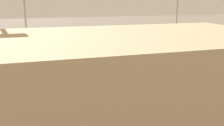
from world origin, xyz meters
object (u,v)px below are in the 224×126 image
(train_on_track_4, at_px, (147,65))
(train_on_track_3, at_px, (145,60))
(light_mast_2, at_px, (24,1))
(train_on_track_1, at_px, (136,52))
(train_on_track_0, at_px, (60,53))

(train_on_track_4, relative_size, train_on_track_3, 1.27)
(train_on_track_4, bearing_deg, light_mast_2, -43.08)
(light_mast_2, bearing_deg, train_on_track_1, 163.39)
(train_on_track_4, xyz_separation_m, train_on_track_0, (16.85, -20.00, -0.09))
(train_on_track_0, bearing_deg, light_mast_2, -23.28)
(train_on_track_4, bearing_deg, train_on_track_0, -49.89)
(train_on_track_3, distance_m, train_on_track_1, 10.18)
(train_on_track_0, bearing_deg, train_on_track_3, 141.12)
(train_on_track_1, distance_m, train_on_track_0, 21.08)
(train_on_track_3, bearing_deg, train_on_track_0, -38.88)
(train_on_track_4, height_order, train_on_track_3, train_on_track_4)
(train_on_track_4, xyz_separation_m, train_on_track_3, (-1.75, -5.00, -0.08))
(train_on_track_4, xyz_separation_m, train_on_track_1, (-3.63, -15.00, 0.07))
(train_on_track_4, height_order, train_on_track_1, train_on_track_1)
(train_on_track_3, height_order, train_on_track_0, same)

